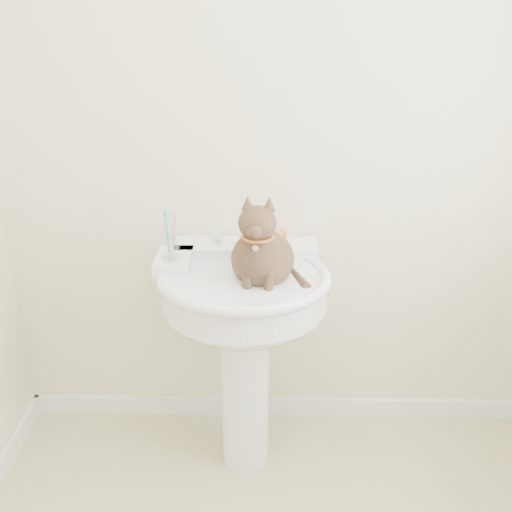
{
  "coord_description": "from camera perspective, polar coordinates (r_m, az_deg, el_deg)",
  "views": [
    {
      "loc": [
        -0.05,
        -1.13,
        1.77
      ],
      "look_at": [
        -0.08,
        0.8,
        0.92
      ],
      "focal_mm": 42.0,
      "sensor_mm": 36.0,
      "label": 1
    }
  ],
  "objects": [
    {
      "name": "cat",
      "position": [
        2.09,
        0.59,
        0.2
      ],
      "size": [
        0.25,
        0.31,
        0.45
      ],
      "rotation": [
        0.0,
        0.0,
        -0.14
      ],
      "color": "brown",
      "rests_on": "pedestal_sink"
    },
    {
      "name": "faucet",
      "position": [
        2.26,
        -1.02,
        1.81
      ],
      "size": [
        0.28,
        0.12,
        0.14
      ],
      "color": "silver",
      "rests_on": "pedestal_sink"
    },
    {
      "name": "toothbrush_cup",
      "position": [
        2.18,
        -8.07,
        0.85
      ],
      "size": [
        0.07,
        0.07,
        0.19
      ],
      "rotation": [
        0.0,
        0.0,
        -0.2
      ],
      "color": "silver",
      "rests_on": "pedestal_sink"
    },
    {
      "name": "soap_bar",
      "position": [
        2.35,
        1.69,
        1.99
      ],
      "size": [
        0.1,
        0.07,
        0.03
      ],
      "primitive_type": "cube",
      "rotation": [
        0.0,
        0.0,
        0.2
      ],
      "color": "#D95D16",
      "rests_on": "pedestal_sink"
    },
    {
      "name": "pedestal_sink",
      "position": [
        2.22,
        -1.19,
        -5.32
      ],
      "size": [
        0.64,
        0.63,
        0.88
      ],
      "color": "white",
      "rests_on": "floor"
    },
    {
      "name": "wall_back",
      "position": [
        2.29,
        2.28,
        10.54
      ],
      "size": [
        2.2,
        0.0,
        2.5
      ],
      "primitive_type": null,
      "color": "beige",
      "rests_on": "ground"
    },
    {
      "name": "baseboard_back",
      "position": [
        2.81,
        1.88,
        -14.16
      ],
      "size": [
        2.2,
        0.02,
        0.09
      ],
      "primitive_type": "cube",
      "color": "white",
      "rests_on": "floor"
    }
  ]
}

